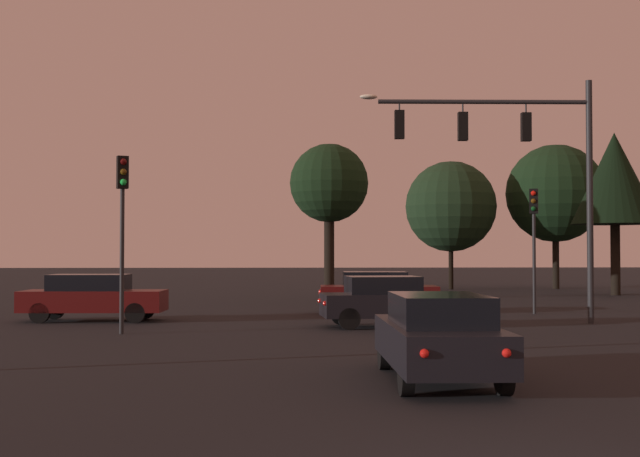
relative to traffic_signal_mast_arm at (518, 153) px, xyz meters
The scene contains 12 objects.
ground_plane 9.69m from the traffic_signal_mast_arm, 127.75° to the left, with size 168.00×168.00×0.00m, color black.
traffic_signal_mast_arm is the anchor object (origin of this frame).
traffic_light_corner_right 12.30m from the traffic_signal_mast_arm, 167.09° to the right, with size 0.37×0.39×4.90m.
traffic_light_median 4.77m from the traffic_signal_mast_arm, 66.49° to the left, with size 0.37×0.39×4.54m.
car_nearside_lane 13.11m from the traffic_signal_mast_arm, 112.60° to the right, with size 1.78×4.54×1.52m.
car_crossing_left 6.36m from the traffic_signal_mast_arm, 167.63° to the right, with size 4.12×2.11×1.52m.
car_crossing_right 14.43m from the traffic_signal_mast_arm, behind, with size 4.69×1.88×1.52m.
car_far_lane 7.61m from the traffic_signal_mast_arm, 130.08° to the left, with size 4.41×1.91×1.52m.
tree_behind_sign 19.15m from the traffic_signal_mast_arm, 59.04° to the left, with size 4.45×4.45×8.46m.
tree_left_far 23.59m from the traffic_signal_mast_arm, 83.45° to the left, with size 5.44×5.44×7.69m.
tree_right_cluster 13.82m from the traffic_signal_mast_arm, 112.27° to the left, with size 3.68×3.68×7.31m.
tree_lot_edge 25.48m from the traffic_signal_mast_arm, 68.87° to the left, with size 5.94×5.94×8.78m.
Camera 1 is at (-2.52, -7.54, 2.26)m, focal length 46.42 mm.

